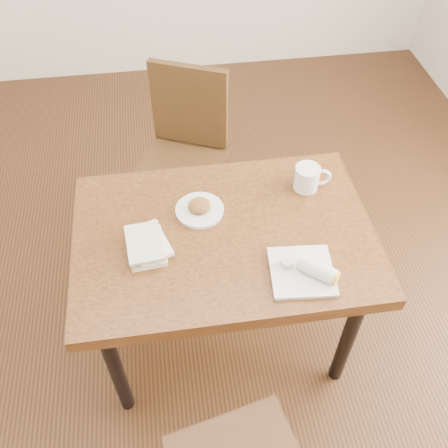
{
  "coord_description": "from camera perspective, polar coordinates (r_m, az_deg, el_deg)",
  "views": [
    {
      "loc": [
        -0.18,
        -1.25,
        2.21
      ],
      "look_at": [
        0.0,
        0.0,
        0.8
      ],
      "focal_mm": 40.0,
      "sensor_mm": 36.0,
      "label": 1
    }
  ],
  "objects": [
    {
      "name": "plate_burrito",
      "position": [
        1.81,
        9.42,
        -5.3
      ],
      "size": [
        0.25,
        0.25,
        0.08
      ],
      "color": "white",
      "rests_on": "table"
    },
    {
      "name": "ground",
      "position": [
        2.55,
        0.0,
        -12.18
      ],
      "size": [
        4.0,
        5.0,
        0.01
      ],
      "primitive_type": "cube",
      "color": "#472814",
      "rests_on": "ground"
    },
    {
      "name": "plate_scone",
      "position": [
        1.99,
        -2.8,
        1.78
      ],
      "size": [
        0.2,
        0.2,
        0.06
      ],
      "color": "white",
      "rests_on": "table"
    },
    {
      "name": "room_walls",
      "position": [
        1.39,
        0.0,
        23.55
      ],
      "size": [
        4.02,
        5.02,
        2.8
      ],
      "color": "silver",
      "rests_on": "ground"
    },
    {
      "name": "coffee_mug",
      "position": [
        2.1,
        9.58,
        5.29
      ],
      "size": [
        0.16,
        0.1,
        0.11
      ],
      "color": "white",
      "rests_on": "table"
    },
    {
      "name": "chair_far",
      "position": [
        2.63,
        -4.51,
        8.82
      ],
      "size": [
        0.55,
        0.55,
        0.95
      ],
      "color": "#462F14",
      "rests_on": "ground"
    },
    {
      "name": "book_stack",
      "position": [
        1.88,
        -8.82,
        -2.36
      ],
      "size": [
        0.18,
        0.22,
        0.05
      ],
      "color": "white",
      "rests_on": "table"
    },
    {
      "name": "table",
      "position": [
        2.0,
        0.0,
        -2.62
      ],
      "size": [
        1.16,
        0.8,
        0.75
      ],
      "color": "brown",
      "rests_on": "ground"
    }
  ]
}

